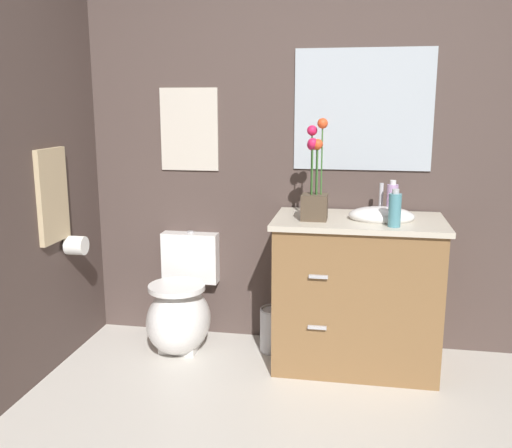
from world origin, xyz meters
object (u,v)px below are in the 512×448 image
at_px(toilet, 181,311).
at_px(wall_mirror, 363,110).
at_px(soap_bottle, 395,210).
at_px(hanging_towel, 53,196).
at_px(wall_poster, 189,130).
at_px(toilet_paper_roll, 76,245).
at_px(trash_bin, 275,329).
at_px(lotion_bottle, 392,200).
at_px(flower_vase, 315,188).
at_px(vanity_cabinet, 357,291).

bearing_deg(toilet, wall_mirror, 14.24).
height_order(soap_bottle, hanging_towel, hanging_towel).
height_order(wall_poster, toilet_paper_roll, wall_poster).
bearing_deg(soap_bottle, trash_bin, 157.55).
xyz_separation_m(toilet, wall_mirror, (1.05, 0.27, 1.21)).
bearing_deg(trash_bin, lotion_bottle, -0.94).
distance_m(wall_poster, hanging_towel, 0.91).
xyz_separation_m(toilet, soap_bottle, (1.23, -0.21, 0.71)).
bearing_deg(trash_bin, flower_vase, -34.24).
relative_size(vanity_cabinet, toilet_paper_roll, 9.48).
relative_size(flower_vase, soap_bottle, 2.79).
bearing_deg(lotion_bottle, flower_vase, -160.28).
xyz_separation_m(wall_poster, wall_mirror, (1.05, 0.00, 0.12)).
relative_size(soap_bottle, wall_poster, 0.39).
relative_size(soap_bottle, trash_bin, 0.72).
relative_size(trash_bin, toilet_paper_roll, 2.47).
xyz_separation_m(flower_vase, toilet_paper_roll, (-1.37, -0.10, -0.36)).
bearing_deg(lotion_bottle, vanity_cabinet, -154.90).
distance_m(wall_poster, toilet_paper_roll, 0.97).
height_order(flower_vase, hanging_towel, flower_vase).
xyz_separation_m(toilet, toilet_paper_roll, (-0.56, -0.20, 0.44)).
xyz_separation_m(wall_poster, hanging_towel, (-0.61, -0.59, -0.34)).
bearing_deg(vanity_cabinet, soap_bottle, -45.76).
bearing_deg(lotion_bottle, wall_poster, 170.24).
distance_m(vanity_cabinet, wall_poster, 1.41).
relative_size(flower_vase, wall_poster, 1.09).
height_order(flower_vase, toilet_paper_roll, flower_vase).
relative_size(wall_mirror, hanging_towel, 1.54).
distance_m(hanging_towel, toilet_paper_roll, 0.34).
bearing_deg(toilet_paper_roll, wall_mirror, 16.05).
relative_size(trash_bin, wall_poster, 0.54).
xyz_separation_m(soap_bottle, toilet_paper_roll, (-1.79, 0.01, -0.27)).
bearing_deg(trash_bin, hanging_towel, -162.04).
xyz_separation_m(soap_bottle, hanging_towel, (-1.85, -0.11, 0.04)).
distance_m(lotion_bottle, toilet_paper_roll, 1.83).
bearing_deg(toilet, toilet_paper_roll, -160.63).
relative_size(vanity_cabinet, soap_bottle, 5.29).
xyz_separation_m(lotion_bottle, trash_bin, (-0.66, 0.01, -0.82)).
distance_m(vanity_cabinet, flower_vase, 0.65).
relative_size(wall_poster, toilet_paper_roll, 4.59).
height_order(lotion_bottle, wall_poster, wall_poster).
relative_size(soap_bottle, wall_mirror, 0.25).
bearing_deg(wall_poster, trash_bin, -19.34).
bearing_deg(vanity_cabinet, lotion_bottle, 25.10).
bearing_deg(flower_vase, wall_mirror, 56.13).
height_order(lotion_bottle, trash_bin, lotion_bottle).
relative_size(vanity_cabinet, flower_vase, 1.90).
relative_size(wall_mirror, toilet_paper_roll, 7.27).
bearing_deg(flower_vase, trash_bin, 145.76).
xyz_separation_m(flower_vase, wall_poster, (-0.81, 0.36, 0.29)).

